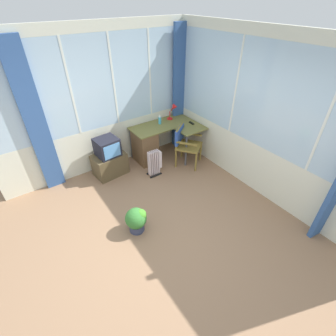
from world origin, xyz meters
The scene contains 13 objects.
ground centered at (0.00, 0.00, -0.03)m, with size 4.99×5.72×0.06m, color #916C4F.
north_window_panel centered at (0.00, 2.39, 1.38)m, with size 3.99×0.07×2.76m.
east_window_panel centered at (2.02, 0.00, 1.37)m, with size 0.07×4.72×2.76m.
curtain_north_left centered at (-1.10, 2.31, 1.33)m, with size 0.33×0.07×2.66m, color #345892.
curtain_corner centered at (1.89, 2.26, 1.33)m, with size 0.33×0.07×2.66m, color #345892.
desk centered at (0.88, 2.02, 0.42)m, with size 1.41×1.02×0.76m.
desk_lamp centered at (1.64, 2.12, 0.99)m, with size 0.24×0.21×0.36m.
tv_remote centered at (1.82, 1.71, 0.77)m, with size 0.04×0.15×0.02m, color black.
spray_bottle centered at (1.24, 2.10, 0.86)m, with size 0.06×0.06×0.22m.
wooden_armchair centered at (1.44, 1.48, 0.55)m, with size 0.67×0.67×0.86m.
tv_on_stand centered at (-0.05, 2.03, 0.36)m, with size 0.68×0.50×0.82m.
space_heater centered at (0.70, 1.48, 0.29)m, with size 0.31×0.18×0.57m.
potted_plant centered at (-0.34, 0.38, 0.24)m, with size 0.34×0.34×0.43m.
Camera 1 is at (-1.44, -2.03, 3.12)m, focal length 26.13 mm.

